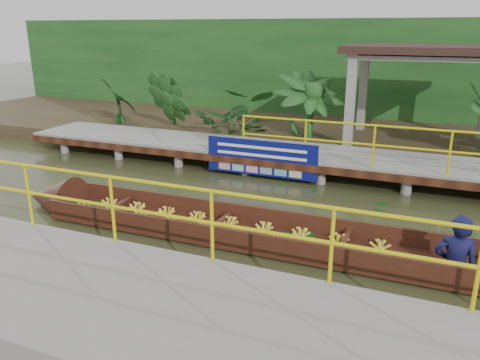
% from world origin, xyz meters
% --- Properties ---
extents(ground, '(80.00, 80.00, 0.00)m').
position_xyz_m(ground, '(0.00, 0.00, 0.00)').
color(ground, '#2D3319').
rests_on(ground, ground).
extents(land_strip, '(30.00, 8.00, 0.45)m').
position_xyz_m(land_strip, '(0.00, 7.50, 0.23)').
color(land_strip, '#332919').
rests_on(land_strip, ground).
extents(far_dock, '(16.00, 2.06, 1.66)m').
position_xyz_m(far_dock, '(0.02, 3.43, 0.48)').
color(far_dock, gray).
rests_on(far_dock, ground).
extents(near_dock, '(18.00, 2.40, 1.73)m').
position_xyz_m(near_dock, '(1.00, -4.20, 0.30)').
color(near_dock, gray).
rests_on(near_dock, ground).
extents(pavilion, '(4.40, 3.00, 3.00)m').
position_xyz_m(pavilion, '(3.00, 6.30, 2.82)').
color(pavilion, gray).
rests_on(pavilion, ground).
extents(foliage_backdrop, '(30.00, 0.80, 4.00)m').
position_xyz_m(foliage_backdrop, '(0.00, 10.00, 2.00)').
color(foliage_backdrop, '#154218').
rests_on(foliage_backdrop, ground).
extents(vendor_boat, '(11.31, 1.29, 2.29)m').
position_xyz_m(vendor_boat, '(1.35, -0.97, 0.24)').
color(vendor_boat, '#35160E').
rests_on(vendor_boat, ground).
extents(blue_banner, '(2.91, 0.04, 0.91)m').
position_xyz_m(blue_banner, '(-0.50, 2.48, 0.56)').
color(blue_banner, '#0B115E').
rests_on(blue_banner, ground).
extents(tropical_plants, '(14.33, 1.33, 1.66)m').
position_xyz_m(tropical_plants, '(-0.47, 5.30, 1.28)').
color(tropical_plants, '#154218').
rests_on(tropical_plants, ground).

